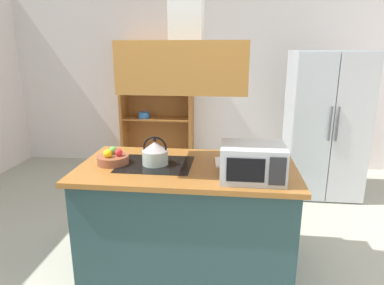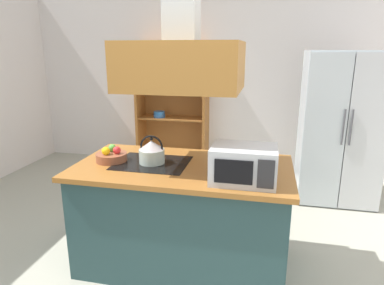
{
  "view_description": "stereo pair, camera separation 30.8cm",
  "coord_description": "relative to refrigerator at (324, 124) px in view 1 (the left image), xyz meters",
  "views": [
    {
      "loc": [
        0.48,
        -2.36,
        1.82
      ],
      "look_at": [
        0.15,
        0.59,
        1.0
      ],
      "focal_mm": 31.78,
      "sensor_mm": 36.0,
      "label": 1
    },
    {
      "loc": [
        0.79,
        -2.31,
        1.82
      ],
      "look_at": [
        0.15,
        0.59,
        1.0
      ],
      "focal_mm": 31.78,
      "sensor_mm": 36.0,
      "label": 2
    }
  ],
  "objects": [
    {
      "name": "refrigerator",
      "position": [
        0.0,
        0.0,
        0.0
      ],
      "size": [
        0.9,
        0.77,
        1.81
      ],
      "color": "#B5C0C7",
      "rests_on": "ground"
    },
    {
      "name": "range_hood",
      "position": [
        -1.52,
        -1.74,
        0.89
      ],
      "size": [
        0.9,
        0.7,
        1.18
      ],
      "color": "#A56B2D"
    },
    {
      "name": "kettle",
      "position": [
        -1.79,
        -1.74,
        0.1
      ],
      "size": [
        0.21,
        0.21,
        0.24
      ],
      "color": "#B1C4BA",
      "rests_on": "kitchen_island"
    },
    {
      "name": "dish_cabinet",
      "position": [
        -2.31,
        0.81,
        -0.05
      ],
      "size": [
        1.1,
        0.4,
        1.94
      ],
      "color": "#955725",
      "rests_on": "ground"
    },
    {
      "name": "ground_plane",
      "position": [
        -1.67,
        -1.98,
        -0.9
      ],
      "size": [
        7.8,
        7.8,
        0.0
      ],
      "primitive_type": "plane",
      "color": "#9E9D8E"
    },
    {
      "name": "cutting_board",
      "position": [
        -1.12,
        -1.64,
        0.01
      ],
      "size": [
        0.36,
        0.27,
        0.02
      ],
      "primitive_type": "cube",
      "rotation": [
        0.0,
        0.0,
        0.08
      ],
      "color": "white",
      "rests_on": "kitchen_island"
    },
    {
      "name": "wall_back",
      "position": [
        -1.67,
        1.02,
        0.45
      ],
      "size": [
        6.0,
        0.12,
        2.7
      ],
      "primitive_type": "cube",
      "color": "silver",
      "rests_on": "ground"
    },
    {
      "name": "kitchen_island",
      "position": [
        -1.52,
        -1.74,
        -0.45
      ],
      "size": [
        1.77,
        0.96,
        0.9
      ],
      "color": "#244042",
      "rests_on": "ground"
    },
    {
      "name": "fruit_bowl",
      "position": [
        -2.14,
        -1.76,
        0.04
      ],
      "size": [
        0.26,
        0.26,
        0.13
      ],
      "color": "brown",
      "rests_on": "kitchen_island"
    },
    {
      "name": "microwave",
      "position": [
        -1.01,
        -1.98,
        0.13
      ],
      "size": [
        0.46,
        0.35,
        0.26
      ],
      "color": "#B7BABF",
      "rests_on": "kitchen_island"
    }
  ]
}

